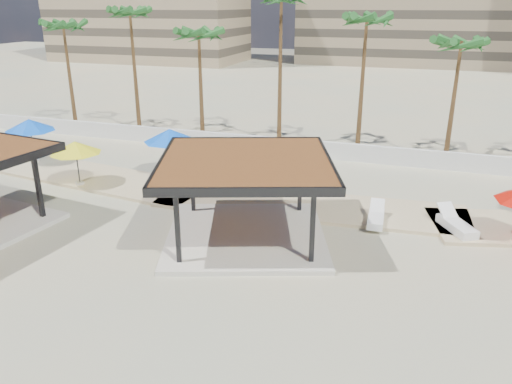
% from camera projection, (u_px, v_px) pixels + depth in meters
% --- Properties ---
extents(ground, '(200.00, 200.00, 0.00)m').
position_uv_depth(ground, '(222.00, 264.00, 20.48)').
color(ground, tan).
rests_on(ground, ground).
extents(promenade, '(44.45, 7.97, 0.24)m').
position_uv_depth(promenade, '(311.00, 202.00, 26.66)').
color(promenade, '#C6B284').
rests_on(promenade, ground).
extents(boundary_wall, '(56.00, 0.30, 1.20)m').
position_uv_depth(boundary_wall, '(309.00, 149.00, 34.45)').
color(boundary_wall, silver).
rests_on(boundary_wall, ground).
extents(pavilion_central, '(9.40, 9.40, 3.75)m').
position_uv_depth(pavilion_central, '(246.00, 191.00, 22.01)').
color(pavilion_central, beige).
rests_on(pavilion_central, ground).
extents(umbrella_a, '(4.22, 4.22, 2.84)m').
position_uv_depth(umbrella_a, '(29.00, 125.00, 32.27)').
color(umbrella_a, beige).
rests_on(umbrella_a, promenade).
extents(umbrella_b, '(3.13, 3.13, 2.55)m').
position_uv_depth(umbrella_b, '(75.00, 148.00, 28.19)').
color(umbrella_b, beige).
rests_on(umbrella_b, promenade).
extents(umbrella_f, '(4.18, 4.18, 2.83)m').
position_uv_depth(umbrella_f, '(170.00, 135.00, 29.80)').
color(umbrella_f, beige).
rests_on(umbrella_f, promenade).
extents(lounger_a, '(1.00, 2.30, 0.84)m').
position_uv_depth(lounger_a, '(247.00, 182.00, 28.69)').
color(lounger_a, white).
rests_on(lounger_a, promenade).
extents(lounger_b, '(0.82, 2.21, 0.82)m').
position_uv_depth(lounger_b, '(376.00, 218.00, 23.87)').
color(lounger_b, white).
rests_on(lounger_b, promenade).
extents(lounger_c, '(1.90, 2.49, 0.92)m').
position_uv_depth(lounger_c, '(456.00, 225.00, 23.05)').
color(lounger_c, white).
rests_on(lounger_c, promenade).
extents(palm_a, '(3.00, 3.00, 9.15)m').
position_uv_depth(palm_a, '(64.00, 30.00, 40.11)').
color(palm_a, brown).
rests_on(palm_a, ground).
extents(palm_b, '(3.00, 3.00, 10.19)m').
position_uv_depth(palm_b, '(130.00, 18.00, 38.33)').
color(palm_b, brown).
rests_on(palm_b, ground).
extents(palm_c, '(3.00, 3.00, 8.74)m').
position_uv_depth(palm_c, '(199.00, 38.00, 36.50)').
color(palm_c, brown).
rests_on(palm_c, ground).
extents(palm_d, '(3.00, 3.00, 11.19)m').
position_uv_depth(palm_d, '(281.00, 5.00, 34.61)').
color(palm_d, brown).
rests_on(palm_d, ground).
extents(palm_e, '(3.00, 3.00, 9.85)m').
position_uv_depth(palm_e, '(366.00, 25.00, 32.83)').
color(palm_e, brown).
rests_on(palm_e, ground).
extents(palm_f, '(3.00, 3.00, 8.43)m').
position_uv_depth(palm_f, '(461.00, 49.00, 31.69)').
color(palm_f, brown).
rests_on(palm_f, ground).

